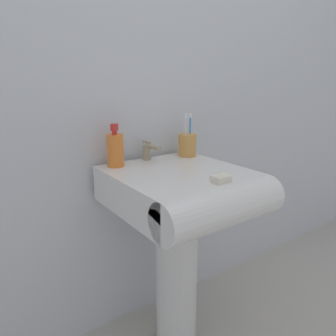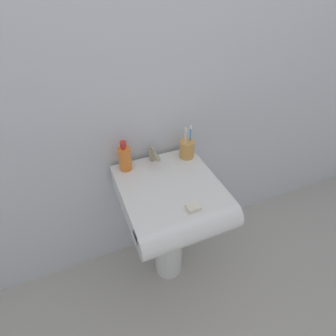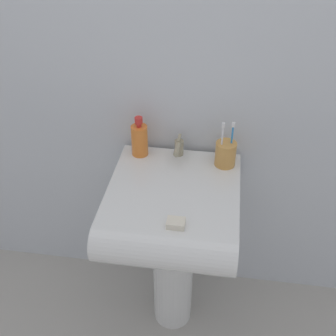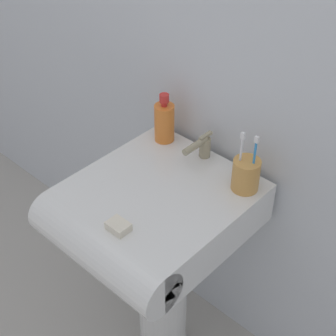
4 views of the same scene
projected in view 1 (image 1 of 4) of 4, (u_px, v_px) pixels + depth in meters
name	position (u px, v px, depth m)	size (l,w,h in m)	color
wall_back	(137.00, 67.00, 1.41)	(5.00, 0.05, 2.40)	silver
sink_pedestal	(176.00, 276.00, 1.41)	(0.18, 0.18, 0.66)	white
sink_basin	(186.00, 191.00, 1.26)	(0.50, 0.57, 0.14)	white
faucet	(149.00, 150.00, 1.43)	(0.04, 0.13, 0.08)	tan
toothbrush_cup	(187.00, 145.00, 1.51)	(0.08, 0.08, 0.20)	#D19347
soap_bottle	(115.00, 149.00, 1.33)	(0.07, 0.07, 0.17)	orange
bar_soap	(221.00, 179.00, 1.14)	(0.06, 0.05, 0.02)	silver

